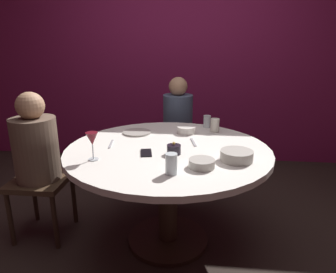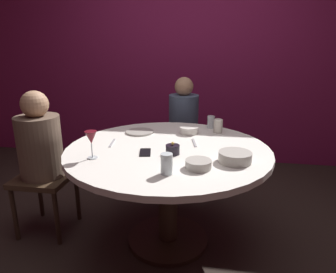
# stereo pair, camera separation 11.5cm
# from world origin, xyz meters

# --- Properties ---
(ground_plane) EXTENTS (8.00, 8.00, 0.00)m
(ground_plane) POSITION_xyz_m (0.00, 0.00, 0.00)
(ground_plane) COLOR #2D231E
(back_wall) EXTENTS (6.00, 0.10, 2.60)m
(back_wall) POSITION_xyz_m (0.00, 1.82, 1.30)
(back_wall) COLOR maroon
(back_wall) RESTS_ON ground
(dining_table) EXTENTS (1.41, 1.41, 0.75)m
(dining_table) POSITION_xyz_m (0.00, 0.00, 0.60)
(dining_table) COLOR white
(dining_table) RESTS_ON ground
(seated_diner_left) EXTENTS (0.40, 0.40, 1.12)m
(seated_diner_left) POSITION_xyz_m (-0.97, 0.00, 0.70)
(seated_diner_left) COLOR #3F2D1E
(seated_diner_left) RESTS_ON ground
(seated_diner_back) EXTENTS (0.40, 0.40, 1.13)m
(seated_diner_back) POSITION_xyz_m (0.00, 0.99, 0.70)
(seated_diner_back) COLOR #3F2D1E
(seated_diner_back) RESTS_ON ground
(candle_holder) EXTENTS (0.09, 0.09, 0.08)m
(candle_holder) POSITION_xyz_m (0.05, -0.12, 0.78)
(candle_holder) COLOR black
(candle_holder) RESTS_ON dining_table
(wine_glass) EXTENTS (0.08, 0.08, 0.18)m
(wine_glass) POSITION_xyz_m (-0.44, -0.27, 0.88)
(wine_glass) COLOR silver
(wine_glass) RESTS_ON dining_table
(dinner_plate) EXTENTS (0.22, 0.22, 0.01)m
(dinner_plate) POSITION_xyz_m (-0.28, 0.32, 0.76)
(dinner_plate) COLOR #B2ADA3
(dinner_plate) RESTS_ON dining_table
(cell_phone) EXTENTS (0.10, 0.15, 0.01)m
(cell_phone) POSITION_xyz_m (-0.13, -0.13, 0.75)
(cell_phone) COLOR black
(cell_phone) RESTS_ON dining_table
(bowl_serving_large) EXTENTS (0.15, 0.15, 0.05)m
(bowl_serving_large) POSITION_xyz_m (0.23, -0.33, 0.77)
(bowl_serving_large) COLOR #B2ADA3
(bowl_serving_large) RESTS_ON dining_table
(bowl_salad_center) EXTENTS (0.15, 0.15, 0.05)m
(bowl_salad_center) POSITION_xyz_m (0.11, 0.37, 0.78)
(bowl_salad_center) COLOR silver
(bowl_salad_center) RESTS_ON dining_table
(bowl_small_white) EXTENTS (0.20, 0.20, 0.06)m
(bowl_small_white) POSITION_xyz_m (0.44, -0.20, 0.78)
(bowl_small_white) COLOR #B2ADA3
(bowl_small_white) RESTS_ON dining_table
(cup_near_candle) EXTENTS (0.07, 0.07, 0.11)m
(cup_near_candle) POSITION_xyz_m (0.34, 0.43, 0.80)
(cup_near_candle) COLOR beige
(cup_near_candle) RESTS_ON dining_table
(cup_by_left_diner) EXTENTS (0.07, 0.07, 0.12)m
(cup_by_left_diner) POSITION_xyz_m (0.06, -0.44, 0.81)
(cup_by_left_diner) COLOR silver
(cup_by_left_diner) RESTS_ON dining_table
(cup_by_right_diner) EXTENTS (0.06, 0.06, 0.10)m
(cup_by_right_diner) POSITION_xyz_m (0.28, 0.56, 0.80)
(cup_by_right_diner) COLOR silver
(cup_by_right_diner) RESTS_ON dining_table
(fork_near_plate) EXTENTS (0.04, 0.18, 0.01)m
(fork_near_plate) POSITION_xyz_m (-0.41, 0.03, 0.75)
(fork_near_plate) COLOR #B7B7BC
(fork_near_plate) RESTS_ON dining_table
(knife_near_plate) EXTENTS (0.05, 0.18, 0.01)m
(knife_near_plate) POSITION_xyz_m (0.17, 0.13, 0.75)
(knife_near_plate) COLOR #B7B7BC
(knife_near_plate) RESTS_ON dining_table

